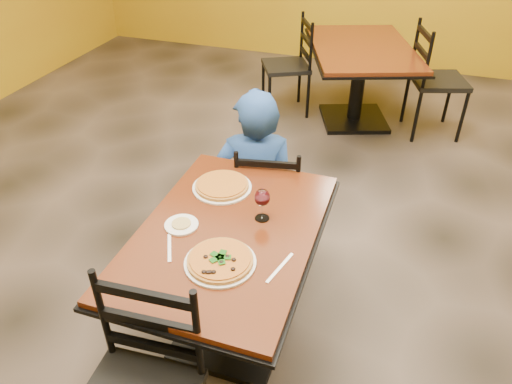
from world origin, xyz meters
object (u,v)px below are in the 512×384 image
(table_main, at_px, (229,261))
(pizza_main, at_px, (220,260))
(plate_main, at_px, (220,262))
(side_plate, at_px, (181,225))
(table_second, at_px, (360,66))
(plate_far, at_px, (222,187))
(chair_second_left, at_px, (286,67))
(chair_main_far, at_px, (269,199))
(diner, at_px, (255,167))
(wine_glass, at_px, (262,203))
(chair_second_right, at_px, (439,81))
(pizza_far, at_px, (222,185))

(table_main, height_order, pizza_main, pizza_main)
(plate_main, distance_m, side_plate, 0.32)
(table_second, bearing_deg, plate_far, -98.06)
(chair_second_left, bearing_deg, chair_main_far, -14.11)
(plate_far, bearing_deg, table_second, 81.94)
(diner, bearing_deg, chair_main_far, 115.18)
(table_second, relative_size, wine_glass, 8.77)
(diner, distance_m, wine_glass, 0.86)
(diner, relative_size, plate_main, 3.45)
(table_second, relative_size, diner, 1.48)
(diner, relative_size, plate_far, 3.45)
(table_main, distance_m, diner, 0.90)
(chair_second_right, height_order, side_plate, chair_second_right)
(chair_main_far, distance_m, side_plate, 0.87)
(table_main, relative_size, plate_main, 3.97)
(table_main, height_order, chair_main_far, chair_main_far)
(diner, relative_size, pizza_main, 3.77)
(chair_second_right, bearing_deg, plate_far, 139.09)
(table_second, height_order, diner, diner)
(chair_second_left, bearing_deg, side_plate, -21.40)
(table_main, relative_size, table_second, 0.78)
(chair_main_far, height_order, side_plate, chair_main_far)
(table_main, height_order, side_plate, side_plate)
(table_second, height_order, chair_main_far, chair_main_far)
(table_second, bearing_deg, plate_main, -92.89)
(chair_second_right, distance_m, diner, 2.24)
(chair_main_far, height_order, plate_main, chair_main_far)
(pizza_far, height_order, side_plate, pizza_far)
(diner, bearing_deg, pizza_main, 82.60)
(table_second, relative_size, pizza_far, 5.64)
(table_main, xyz_separation_m, pizza_far, (-0.15, 0.31, 0.21))
(chair_second_left, bearing_deg, chair_second_right, 62.86)
(chair_second_right, distance_m, wine_glass, 2.85)
(chair_main_far, relative_size, plate_main, 2.73)
(chair_second_right, relative_size, plate_main, 3.24)
(diner, bearing_deg, side_plate, 68.25)
(chair_second_right, height_order, plate_far, chair_second_right)
(plate_main, bearing_deg, pizza_main, 0.00)
(chair_second_right, relative_size, pizza_main, 3.54)
(table_main, xyz_separation_m, plate_main, (0.05, -0.22, 0.20))
(table_second, distance_m, chair_second_right, 0.72)
(pizza_main, bearing_deg, table_second, 87.11)
(plate_far, bearing_deg, pizza_far, 0.00)
(table_second, bearing_deg, diner, -100.69)
(pizza_main, relative_size, pizza_far, 1.01)
(chair_second_left, height_order, wine_glass, chair_second_left)
(chair_second_left, distance_m, pizza_main, 3.13)
(pizza_far, bearing_deg, table_second, 81.94)
(plate_main, bearing_deg, side_plate, 146.30)
(plate_far, bearing_deg, chair_second_right, 67.05)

